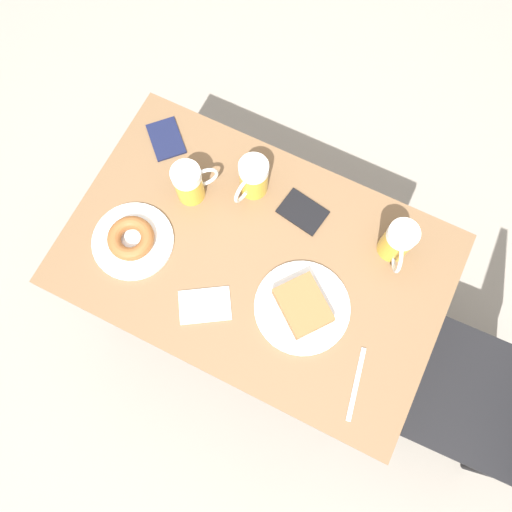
{
  "coord_description": "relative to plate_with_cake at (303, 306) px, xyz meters",
  "views": [
    {
      "loc": [
        0.35,
        0.17,
        2.02
      ],
      "look_at": [
        0.0,
        0.0,
        0.74
      ],
      "focal_mm": 35.0,
      "sensor_mm": 36.0,
      "label": 1
    }
  ],
  "objects": [
    {
      "name": "ground_plane",
      "position": [
        -0.07,
        -0.17,
        -0.74
      ],
      "size": [
        8.0,
        8.0,
        0.0
      ],
      "primitive_type": "plane",
      "color": "gray"
    },
    {
      "name": "table",
      "position": [
        -0.07,
        -0.17,
        -0.09
      ],
      "size": [
        0.66,
        1.04,
        0.72
      ],
      "color": "brown",
      "rests_on": "ground_plane"
    },
    {
      "name": "plate_with_cake",
      "position": [
        0.0,
        0.0,
        0.0
      ],
      "size": [
        0.25,
        0.25,
        0.05
      ],
      "color": "white",
      "rests_on": "table"
    },
    {
      "name": "plate_with_donut",
      "position": [
        0.04,
        -0.49,
        0.0
      ],
      "size": [
        0.22,
        0.22,
        0.05
      ],
      "color": "white",
      "rests_on": "table"
    },
    {
      "name": "beer_mug_left",
      "position": [
        -0.25,
        -0.27,
        0.05
      ],
      "size": [
        0.13,
        0.08,
        0.13
      ],
      "color": "gold",
      "rests_on": "table"
    },
    {
      "name": "beer_mug_center",
      "position": [
        -0.25,
        0.15,
        0.05
      ],
      "size": [
        0.12,
        0.08,
        0.13
      ],
      "color": "gold",
      "rests_on": "table"
    },
    {
      "name": "beer_mug_right",
      "position": [
        -0.16,
        -0.42,
        0.05
      ],
      "size": [
        0.11,
        0.1,
        0.13
      ],
      "color": "gold",
      "rests_on": "table"
    },
    {
      "name": "napkin_folded",
      "position": [
        0.11,
        -0.23,
        -0.01
      ],
      "size": [
        0.15,
        0.16,
        0.0
      ],
      "rotation": [
        0.0,
        0.0,
        2.13
      ],
      "color": "white",
      "rests_on": "table"
    },
    {
      "name": "fork",
      "position": [
        0.12,
        0.2,
        -0.02
      ],
      "size": [
        0.19,
        0.05,
        0.0
      ],
      "rotation": [
        0.0,
        0.0,
        4.89
      ],
      "color": "silver",
      "rests_on": "table"
    },
    {
      "name": "passport_near_edge",
      "position": [
        -0.25,
        -0.11,
        -0.01
      ],
      "size": [
        0.11,
        0.14,
        0.01
      ],
      "rotation": [
        0.0,
        0.0,
        2.97
      ],
      "color": "black",
      "rests_on": "table"
    },
    {
      "name": "passport_far_edge",
      "position": [
        -0.28,
        -0.57,
        -0.01
      ],
      "size": [
        0.15,
        0.15,
        0.01
      ],
      "rotation": [
        0.0,
        0.0,
        5.52
      ],
      "color": "#141938",
      "rests_on": "table"
    }
  ]
}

